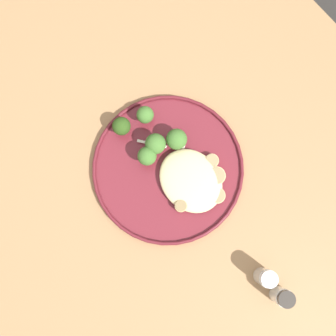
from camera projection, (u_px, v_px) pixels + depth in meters
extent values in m
plane|color=#2D2B28|center=(168.00, 218.00, 1.56)|extent=(6.00, 6.00, 0.00)
cube|color=#9E754C|center=(169.00, 206.00, 0.85)|extent=(1.40, 1.00, 0.04)
cylinder|color=maroon|center=(168.00, 169.00, 0.84)|extent=(0.29, 0.29, 0.01)
torus|color=maroon|center=(168.00, 169.00, 0.83)|extent=(0.29, 0.29, 0.01)
ellipsoid|color=beige|center=(191.00, 181.00, 0.82)|extent=(0.13, 0.11, 0.03)
cylinder|color=#E5C689|center=(216.00, 176.00, 0.82)|extent=(0.04, 0.04, 0.01)
cylinder|color=#958159|center=(216.00, 175.00, 0.81)|extent=(0.03, 0.03, 0.00)
cylinder|color=#DBB77A|center=(181.00, 206.00, 0.81)|extent=(0.02, 0.02, 0.02)
cylinder|color=#8E774F|center=(181.00, 206.00, 0.80)|extent=(0.02, 0.02, 0.00)
cylinder|color=beige|center=(195.00, 177.00, 0.82)|extent=(0.02, 0.02, 0.01)
cylinder|color=#988766|center=(196.00, 177.00, 0.81)|extent=(0.02, 0.02, 0.00)
cylinder|color=beige|center=(180.00, 167.00, 0.82)|extent=(0.02, 0.02, 0.01)
cylinder|color=#988766|center=(180.00, 166.00, 0.81)|extent=(0.02, 0.02, 0.00)
cylinder|color=#E5C689|center=(217.00, 196.00, 0.81)|extent=(0.03, 0.03, 0.01)
cylinder|color=#958159|center=(217.00, 195.00, 0.81)|extent=(0.03, 0.03, 0.00)
cylinder|color=#E5C689|center=(212.00, 161.00, 0.82)|extent=(0.03, 0.03, 0.01)
cylinder|color=#958159|center=(212.00, 160.00, 0.82)|extent=(0.02, 0.02, 0.00)
cylinder|color=#89A356|center=(156.00, 147.00, 0.83)|extent=(0.02, 0.02, 0.02)
sphere|color=#42702D|center=(155.00, 144.00, 0.80)|extent=(0.04, 0.04, 0.04)
cylinder|color=#89A356|center=(148.00, 158.00, 0.82)|extent=(0.02, 0.02, 0.02)
sphere|color=#42702D|center=(147.00, 156.00, 0.80)|extent=(0.04, 0.04, 0.04)
cylinder|color=#7A994C|center=(176.00, 142.00, 0.83)|extent=(0.01, 0.01, 0.02)
sphere|color=#42702D|center=(177.00, 139.00, 0.80)|extent=(0.04, 0.04, 0.04)
cylinder|color=#7A994C|center=(146.00, 118.00, 0.84)|extent=(0.02, 0.02, 0.02)
sphere|color=#42702D|center=(145.00, 115.00, 0.81)|extent=(0.03, 0.03, 0.03)
cylinder|color=#7A994C|center=(123.00, 129.00, 0.83)|extent=(0.02, 0.02, 0.02)
sphere|color=#2D4C19|center=(121.00, 126.00, 0.81)|extent=(0.03, 0.03, 0.03)
cube|color=silver|center=(182.00, 153.00, 0.83)|extent=(0.03, 0.04, 0.00)
cube|color=silver|center=(152.00, 144.00, 0.83)|extent=(0.05, 0.04, 0.00)
cylinder|color=white|center=(265.00, 277.00, 0.78)|extent=(0.03, 0.03, 0.05)
cylinder|color=silver|center=(269.00, 279.00, 0.75)|extent=(0.03, 0.03, 0.01)
cylinder|color=white|center=(281.00, 296.00, 0.78)|extent=(0.03, 0.03, 0.05)
cylinder|color=#332D28|center=(286.00, 299.00, 0.75)|extent=(0.03, 0.03, 0.01)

